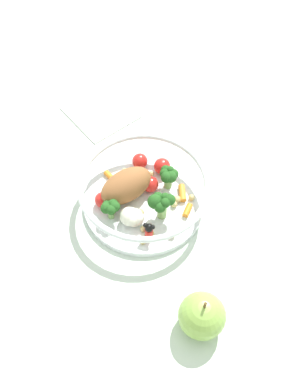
# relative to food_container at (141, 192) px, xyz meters

# --- Properties ---
(ground_plane) EXTENTS (2.40, 2.40, 0.00)m
(ground_plane) POSITION_rel_food_container_xyz_m (-0.01, 0.00, -0.03)
(ground_plane) COLOR silver
(food_container) EXTENTS (0.21, 0.21, 0.06)m
(food_container) POSITION_rel_food_container_xyz_m (0.00, 0.00, 0.00)
(food_container) COLOR white
(food_container) RESTS_ON ground_plane
(loose_apple) EXTENTS (0.06, 0.06, 0.08)m
(loose_apple) POSITION_rel_food_container_xyz_m (0.14, 0.17, 0.00)
(loose_apple) COLOR #8CB74C
(loose_apple) RESTS_ON ground_plane
(folded_napkin) EXTENTS (0.15, 0.15, 0.01)m
(folded_napkin) POSITION_rel_food_container_xyz_m (-0.15, -0.16, -0.03)
(folded_napkin) COLOR white
(folded_napkin) RESTS_ON ground_plane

